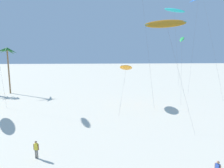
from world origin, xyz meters
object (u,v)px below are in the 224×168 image
object	(u,v)px
palm_tree_3	(7,55)
flying_kite_7	(126,68)
flying_kite_6	(174,10)
person_foreground_walker	(36,149)
flying_kite_0	(166,24)
flying_kite_3	(182,39)

from	to	relation	value
palm_tree_3	flying_kite_7	bearing A→B (deg)	-23.56
palm_tree_3	flying_kite_7	xyz separation A→B (m)	(24.91, -10.86, -1.96)
flying_kite_6	person_foreground_walker	bearing A→B (deg)	-124.77
palm_tree_3	flying_kite_0	size ratio (longest dim) A/B	0.72
person_foreground_walker	palm_tree_3	bearing A→B (deg)	116.24
flying_kite_0	flying_kite_7	xyz separation A→B (m)	(-4.48, 7.59, -6.60)
palm_tree_3	person_foreground_walker	size ratio (longest dim) A/B	6.13
flying_kite_6	flying_kite_7	distance (m)	24.78
flying_kite_7	flying_kite_3	bearing A→B (deg)	30.36
palm_tree_3	flying_kite_0	world-z (taller)	flying_kite_0
flying_kite_6	person_foreground_walker	xyz separation A→B (m)	(-24.15, -34.79, -18.43)
flying_kite_3	flying_kite_7	xyz separation A→B (m)	(-12.68, -7.43, -5.30)
palm_tree_3	flying_kite_0	bearing A→B (deg)	-32.12
flying_kite_3	flying_kite_6	bearing A→B (deg)	82.87
palm_tree_3	flying_kite_7	distance (m)	27.24
palm_tree_3	flying_kite_6	world-z (taller)	flying_kite_6
flying_kite_0	person_foreground_walker	xyz separation A→B (m)	(-14.87, -11.02, -12.30)
flying_kite_3	person_foreground_walker	distance (m)	36.47
flying_kite_6	palm_tree_3	bearing A→B (deg)	-172.16
palm_tree_3	flying_kite_7	world-z (taller)	palm_tree_3
flying_kite_0	flying_kite_7	size ratio (longest dim) A/B	1.59
person_foreground_walker	flying_kite_7	bearing A→B (deg)	60.84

